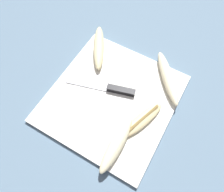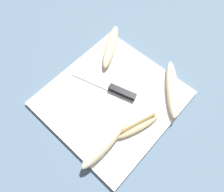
{
  "view_description": "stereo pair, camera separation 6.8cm",
  "coord_description": "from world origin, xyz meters",
  "views": [
    {
      "loc": [
        -0.27,
        -0.16,
        0.62
      ],
      "look_at": [
        0.0,
        0.0,
        0.02
      ],
      "focal_mm": 35.0,
      "sensor_mm": 36.0,
      "label": 1
    },
    {
      "loc": [
        -0.23,
        -0.21,
        0.62
      ],
      "look_at": [
        0.0,
        0.0,
        0.02
      ],
      "focal_mm": 35.0,
      "sensor_mm": 36.0,
      "label": 2
    }
  ],
  "objects": [
    {
      "name": "ground_plane",
      "position": [
        0.0,
        0.0,
        0.0
      ],
      "size": [
        4.0,
        4.0,
        0.0
      ],
      "primitive_type": "plane",
      "color": "slate"
    },
    {
      "name": "banana_soft_right",
      "position": [
        0.14,
        0.13,
        0.03
      ],
      "size": [
        0.18,
        0.13,
        0.03
      ],
      "rotation": [
        0.0,
        0.0,
        5.24
      ],
      "color": "beige",
      "rests_on": "cutting_board"
    },
    {
      "name": "cutting_board",
      "position": [
        0.0,
        0.0,
        0.01
      ],
      "size": [
        0.39,
        0.38,
        0.01
      ],
      "color": "white",
      "rests_on": "ground_plane"
    },
    {
      "name": "knife",
      "position": [
        0.03,
        0.01,
        0.02
      ],
      "size": [
        0.08,
        0.22,
        0.02
      ],
      "rotation": [
        0.0,
        0.0,
        0.28
      ],
      "color": "black",
      "rests_on": "cutting_board"
    },
    {
      "name": "banana_bright_far",
      "position": [
        0.14,
        -0.12,
        0.03
      ],
      "size": [
        0.18,
        0.16,
        0.03
      ],
      "rotation": [
        0.0,
        0.0,
        5.39
      ],
      "color": "beige",
      "rests_on": "cutting_board"
    },
    {
      "name": "banana_mellow_near",
      "position": [
        -0.02,
        -0.12,
        0.02
      ],
      "size": [
        0.16,
        0.09,
        0.02
      ],
      "rotation": [
        0.0,
        0.0,
        1.24
      ],
      "color": "beige",
      "rests_on": "cutting_board"
    },
    {
      "name": "banana_pale_long",
      "position": [
        -0.13,
        -0.09,
        0.03
      ],
      "size": [
        0.18,
        0.04,
        0.04
      ],
      "rotation": [
        0.0,
        0.0,
        4.74
      ],
      "color": "beige",
      "rests_on": "cutting_board"
    }
  ]
}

